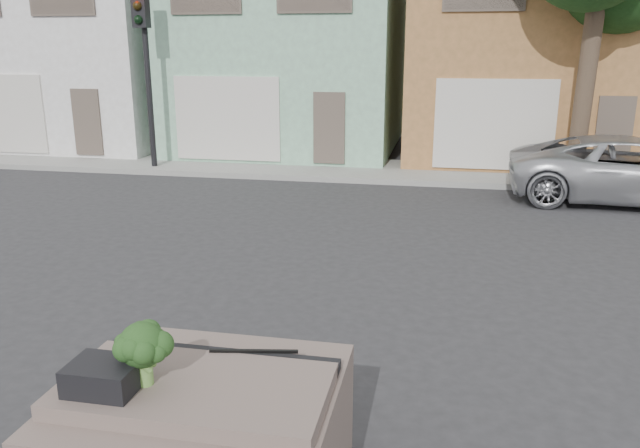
% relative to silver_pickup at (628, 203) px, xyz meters
% --- Properties ---
extents(ground_plane, '(120.00, 120.00, 0.00)m').
position_rel_silver_pickup_xyz_m(ground_plane, '(-5.90, -8.19, 0.00)').
color(ground_plane, '#303033').
rests_on(ground_plane, ground).
extents(sidewalk, '(40.00, 3.00, 0.15)m').
position_rel_silver_pickup_xyz_m(sidewalk, '(-5.90, 2.31, 0.07)').
color(sidewalk, gray).
rests_on(sidewalk, ground).
extents(townhouse_white, '(7.20, 8.20, 7.55)m').
position_rel_silver_pickup_xyz_m(townhouse_white, '(-16.90, 6.31, 3.77)').
color(townhouse_white, white).
rests_on(townhouse_white, ground).
extents(townhouse_mint, '(7.20, 8.20, 7.55)m').
position_rel_silver_pickup_xyz_m(townhouse_mint, '(-9.40, 6.31, 3.77)').
color(townhouse_mint, '#91C6A4').
rests_on(townhouse_mint, ground).
extents(townhouse_tan, '(7.20, 8.20, 7.55)m').
position_rel_silver_pickup_xyz_m(townhouse_tan, '(-1.90, 6.31, 3.77)').
color(townhouse_tan, '#A97341').
rests_on(townhouse_tan, ground).
extents(silver_pickup, '(5.58, 2.87, 1.50)m').
position_rel_silver_pickup_xyz_m(silver_pickup, '(0.00, 0.00, 0.00)').
color(silver_pickup, silver).
rests_on(silver_pickup, ground).
extents(traffic_signal, '(0.40, 0.40, 5.10)m').
position_rel_silver_pickup_xyz_m(traffic_signal, '(-12.40, 1.31, 2.55)').
color(traffic_signal, black).
rests_on(traffic_signal, ground).
extents(tree_near, '(4.40, 4.00, 8.50)m').
position_rel_silver_pickup_xyz_m(tree_near, '(-0.90, 1.61, 4.25)').
color(tree_near, '#1B3E17').
rests_on(tree_near, ground).
extents(car_dashboard, '(2.00, 1.80, 1.12)m').
position_rel_silver_pickup_xyz_m(car_dashboard, '(-5.90, -11.19, 0.56)').
color(car_dashboard, '#6F5D56').
rests_on(car_dashboard, ground).
extents(instrument_hump, '(0.48, 0.38, 0.20)m').
position_rel_silver_pickup_xyz_m(instrument_hump, '(-6.48, -11.54, 1.22)').
color(instrument_hump, black).
rests_on(instrument_hump, car_dashboard).
extents(wiper_arm, '(0.69, 0.15, 0.02)m').
position_rel_silver_pickup_xyz_m(wiper_arm, '(-5.62, -10.81, 1.13)').
color(wiper_arm, black).
rests_on(wiper_arm, car_dashboard).
extents(broccoli, '(0.41, 0.41, 0.48)m').
position_rel_silver_pickup_xyz_m(broccoli, '(-6.23, -11.41, 1.36)').
color(broccoli, '#1D3B16').
rests_on(broccoli, car_dashboard).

